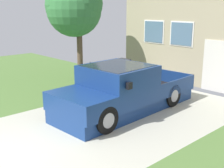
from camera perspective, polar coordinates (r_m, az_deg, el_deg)
The scene contains 5 objects.
pickup_truck at distance 9.79m, azimuth 1.40°, elevation -1.51°, with size 2.36×5.48×1.63m.
person_with_hat at distance 10.52m, azimuth -4.19°, elevation 0.64°, with size 0.53×0.43×1.59m.
handbag at distance 10.67m, azimuth -5.20°, elevation -3.43°, with size 0.34×0.15×0.45m.
front_yard_tree at distance 14.38m, azimuth -7.32°, elevation 14.68°, with size 2.70×2.61×4.76m.
wheeled_trash_bin at distance 13.58m, azimuth 1.77°, elevation 2.63°, with size 0.60×0.72×1.14m.
Camera 1 is at (6.37, -1.79, 3.46)m, focal length 47.09 mm.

